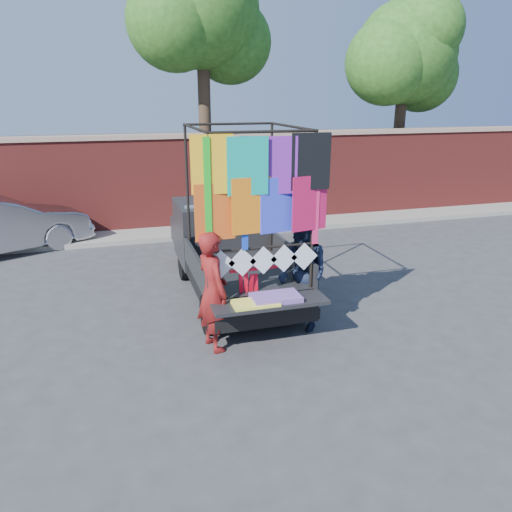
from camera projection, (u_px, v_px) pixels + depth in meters
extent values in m
plane|color=#38383A|center=(247.00, 338.00, 7.76)|extent=(90.00, 90.00, 0.00)
cube|color=maroon|center=(179.00, 184.00, 13.76)|extent=(30.00, 0.35, 2.50)
cube|color=tan|center=(177.00, 136.00, 13.36)|extent=(30.00, 0.45, 0.12)
cube|color=gray|center=(185.00, 232.00, 13.49)|extent=(30.00, 1.20, 0.12)
cylinder|color=#38281C|center=(205.00, 126.00, 14.67)|extent=(0.36, 0.36, 5.46)
sphere|color=#275418|center=(202.00, 9.00, 13.71)|extent=(3.20, 3.20, 3.20)
sphere|color=#275418|center=(230.00, 42.00, 14.56)|extent=(2.40, 2.40, 2.40)
sphere|color=#275418|center=(175.00, 22.00, 13.34)|extent=(2.60, 2.60, 2.60)
cylinder|color=#38281C|center=(398.00, 137.00, 16.56)|extent=(0.36, 0.36, 4.55)
sphere|color=#275418|center=(406.00, 52.00, 15.76)|extent=(3.20, 3.20, 3.20)
sphere|color=#275418|center=(421.00, 75.00, 16.57)|extent=(2.40, 2.40, 2.40)
sphere|color=#275418|center=(387.00, 62.00, 15.37)|extent=(2.60, 2.60, 2.60)
sphere|color=#275418|center=(427.00, 28.00, 15.09)|extent=(2.20, 2.20, 2.20)
cylinder|color=black|center=(185.00, 264.00, 10.16)|extent=(0.21, 0.62, 0.62)
cylinder|color=black|center=(209.00, 314.00, 7.85)|extent=(0.21, 0.62, 0.62)
cylinder|color=black|center=(254.00, 258.00, 10.56)|extent=(0.21, 0.62, 0.62)
cylinder|color=black|center=(297.00, 304.00, 8.24)|extent=(0.21, 0.62, 0.62)
cube|color=black|center=(235.00, 275.00, 9.11)|extent=(1.60, 3.94, 0.28)
cube|color=black|center=(245.00, 274.00, 8.39)|extent=(1.69, 2.16, 0.09)
cube|color=black|center=(196.00, 267.00, 8.10)|extent=(0.06, 2.16, 0.42)
cube|color=black|center=(292.00, 258.00, 8.55)|extent=(0.06, 2.16, 0.42)
cube|color=black|center=(230.00, 245.00, 9.29)|extent=(1.69, 0.06, 0.42)
cube|color=black|center=(220.00, 230.00, 10.11)|extent=(1.69, 1.50, 1.17)
cube|color=#8C9EAD|center=(224.00, 217.00, 9.61)|extent=(1.50, 0.06, 0.52)
cube|color=#8C9EAD|center=(212.00, 214.00, 10.69)|extent=(1.50, 0.09, 0.66)
cube|color=black|center=(210.00, 229.00, 11.12)|extent=(1.64, 0.84, 0.52)
cube|color=black|center=(269.00, 302.00, 7.18)|extent=(1.69, 0.52, 0.06)
cube|color=black|center=(265.00, 319.00, 7.49)|extent=(1.74, 0.14, 0.17)
cylinder|color=black|center=(210.00, 220.00, 6.90)|extent=(0.05, 0.05, 2.35)
cylinder|color=black|center=(188.00, 194.00, 8.70)|extent=(0.05, 0.05, 2.35)
cylinder|color=black|center=(313.00, 213.00, 7.32)|extent=(0.05, 0.05, 2.35)
cylinder|color=black|center=(271.00, 189.00, 9.12)|extent=(0.05, 0.05, 2.35)
cylinder|color=black|center=(263.00, 132.00, 6.75)|extent=(1.60, 0.04, 0.04)
cylinder|color=black|center=(229.00, 124.00, 8.55)|extent=(1.60, 0.04, 0.04)
cylinder|color=black|center=(195.00, 128.00, 7.44)|extent=(0.04, 2.02, 0.04)
cylinder|color=black|center=(292.00, 126.00, 7.86)|extent=(0.04, 2.02, 0.04)
cylinder|color=black|center=(263.00, 248.00, 7.26)|extent=(1.60, 0.04, 0.04)
cube|color=yellow|center=(214.00, 165.00, 6.67)|extent=(0.58, 0.01, 0.80)
cube|color=#0CAC95|center=(248.00, 164.00, 6.77)|extent=(0.58, 0.01, 0.80)
cube|color=purple|center=(280.00, 163.00, 6.93)|extent=(0.58, 0.01, 0.80)
cube|color=black|center=(312.00, 162.00, 7.02)|extent=(0.58, 0.01, 0.80)
cube|color=orange|center=(215.00, 210.00, 6.86)|extent=(0.58, 0.01, 0.80)
cube|color=orange|center=(248.00, 208.00, 6.95)|extent=(0.58, 0.01, 0.80)
cube|color=#3549FF|center=(279.00, 206.00, 7.11)|extent=(0.58, 0.01, 0.80)
cube|color=#CE164E|center=(311.00, 204.00, 7.21)|extent=(0.58, 0.01, 0.80)
cube|color=#19C822|center=(208.00, 197.00, 6.76)|extent=(0.09, 0.01, 1.60)
cube|color=#EB2764|center=(317.00, 191.00, 7.19)|extent=(0.09, 0.01, 1.60)
cube|color=blue|center=(245.00, 195.00, 6.90)|extent=(0.09, 0.01, 1.60)
cube|color=white|center=(221.00, 264.00, 7.12)|extent=(0.42, 0.01, 0.42)
cube|color=white|center=(242.00, 262.00, 7.20)|extent=(0.42, 0.01, 0.42)
cube|color=white|center=(263.00, 260.00, 7.29)|extent=(0.42, 0.01, 0.42)
cube|color=white|center=(284.00, 258.00, 7.37)|extent=(0.42, 0.01, 0.42)
cube|color=white|center=(304.00, 257.00, 7.46)|extent=(0.42, 0.01, 0.42)
cube|color=#CD2D5B|center=(276.00, 298.00, 7.19)|extent=(0.70, 0.42, 0.08)
cube|color=#FFF650|center=(255.00, 303.00, 7.05)|extent=(0.66, 0.38, 0.04)
imported|color=maroon|center=(213.00, 291.00, 7.20)|extent=(0.57, 0.74, 1.79)
imported|color=black|center=(302.00, 273.00, 7.84)|extent=(0.95, 1.08, 1.85)
cube|color=red|center=(259.00, 268.00, 7.46)|extent=(0.92, 0.10, 0.04)
cube|color=red|center=(241.00, 289.00, 7.45)|extent=(0.06, 0.02, 0.53)
cube|color=red|center=(246.00, 289.00, 7.48)|extent=(0.06, 0.02, 0.53)
cube|color=red|center=(251.00, 290.00, 7.50)|extent=(0.06, 0.02, 0.53)
cube|color=red|center=(256.00, 291.00, 7.53)|extent=(0.06, 0.02, 0.53)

